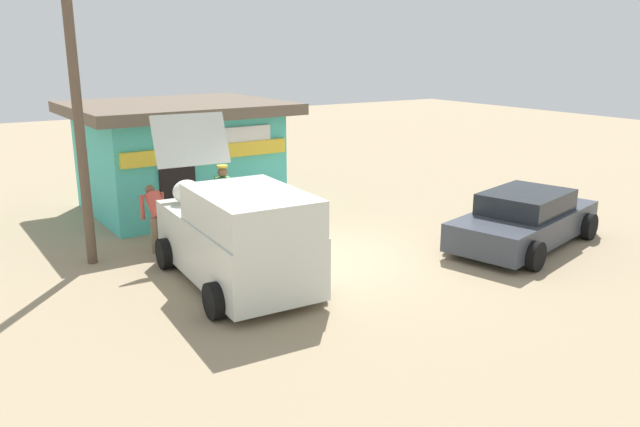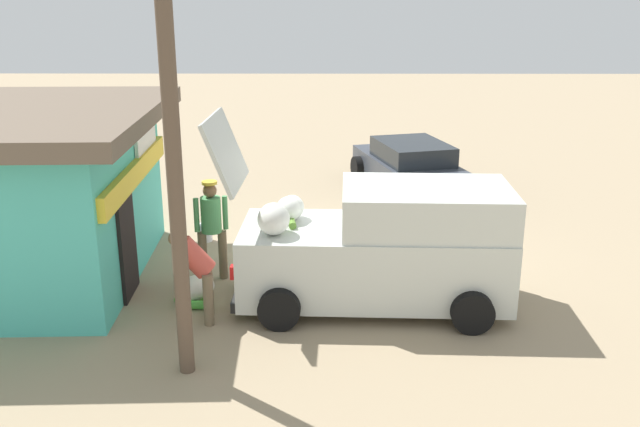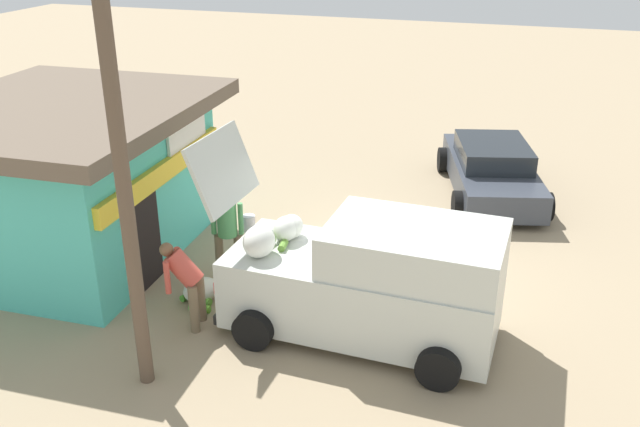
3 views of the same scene
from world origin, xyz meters
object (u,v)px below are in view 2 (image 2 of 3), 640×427
object	(u,v)px
vendor_standing	(211,224)
customer_bending	(196,268)
unloaded_banana_pile	(197,290)
delivery_van	(383,246)
storefront_bar	(18,192)
paint_bucket	(206,232)
parked_sedan	(412,168)

from	to	relation	value
vendor_standing	customer_bending	xyz separation A→B (m)	(-1.58, -0.01, -0.15)
unloaded_banana_pile	delivery_van	bearing A→B (deg)	-91.50
customer_bending	unloaded_banana_pile	world-z (taller)	customer_bending
storefront_bar	vendor_standing	xyz separation A→B (m)	(-0.11, -3.23, -0.51)
customer_bending	storefront_bar	bearing A→B (deg)	62.46
storefront_bar	customer_bending	bearing A→B (deg)	-117.54
delivery_van	paint_bucket	xyz separation A→B (m)	(2.86, 3.26, -0.78)
customer_bending	unloaded_banana_pile	xyz separation A→B (m)	(0.70, 0.14, -0.67)
delivery_van	storefront_bar	bearing A→B (deg)	80.01
storefront_bar	delivery_van	world-z (taller)	delivery_van
vendor_standing	unloaded_banana_pile	xyz separation A→B (m)	(-0.88, 0.13, -0.82)
parked_sedan	customer_bending	size ratio (longest dim) A/B	3.18
delivery_van	vendor_standing	bearing A→B (deg)	71.23
customer_bending	unloaded_banana_pile	distance (m)	0.98
customer_bending	paint_bucket	distance (m)	3.58
delivery_van	parked_sedan	xyz separation A→B (m)	(6.48, -1.24, -0.37)
storefront_bar	parked_sedan	bearing A→B (deg)	-53.34
unloaded_banana_pile	paint_bucket	size ratio (longest dim) A/B	2.28
parked_sedan	vendor_standing	bearing A→B (deg)	143.77
storefront_bar	customer_bending	world-z (taller)	storefront_bar
parked_sedan	paint_bucket	xyz separation A→B (m)	(-3.62, 4.50, -0.41)
unloaded_banana_pile	customer_bending	bearing A→B (deg)	-168.42
storefront_bar	unloaded_banana_pile	world-z (taller)	storefront_bar
customer_bending	vendor_standing	bearing A→B (deg)	0.37
delivery_van	paint_bucket	distance (m)	4.41
storefront_bar	customer_bending	size ratio (longest dim) A/B	3.91
parked_sedan	paint_bucket	world-z (taller)	parked_sedan
vendor_standing	paint_bucket	bearing A→B (deg)	13.28
parked_sedan	paint_bucket	size ratio (longest dim) A/B	12.77
paint_bucket	delivery_van	bearing A→B (deg)	-131.31
customer_bending	paint_bucket	world-z (taller)	customer_bending
delivery_van	vendor_standing	xyz separation A→B (m)	(0.95, 2.81, 0.05)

